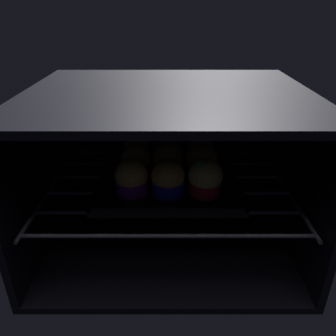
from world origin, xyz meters
TOP-DOWN VIEW (x-y plane):
  - oven_cavity at (0.00, 26.25)cm, footprint 59.00×47.00cm
  - oven_rack at (0.00, 22.00)cm, footprint 54.80×42.00cm
  - baking_tray at (0.00, 23.80)cm, footprint 31.59×31.59cm
  - muffin_row0_col0 at (-7.69, 16.03)cm, footprint 7.06×7.06cm
  - muffin_row0_col1 at (0.33, 15.74)cm, footprint 7.08×7.08cm
  - muffin_row0_col2 at (7.79, 15.72)cm, footprint 7.31×7.31cm
  - muffin_row1_col0 at (-7.43, 23.88)cm, footprint 6.79×6.79cm
  - muffin_row1_col1 at (0.01, 23.98)cm, footprint 7.25×7.25cm
  - muffin_row1_col2 at (7.74, 23.75)cm, footprint 7.38×7.38cm
  - muffin_row2_col0 at (-7.84, 31.48)cm, footprint 6.79×6.79cm
  - muffin_row2_col1 at (0.37, 31.76)cm, footprint 6.94×6.94cm
  - muffin_row2_col2 at (8.05, 31.25)cm, footprint 6.80×6.80cm

SIDE VIEW (x-z plane):
  - oven_rack at x=0.00cm, z-range 13.20..14.00cm
  - baking_tray at x=0.00cm, z-range 13.59..15.79cm
  - oven_cavity at x=0.00cm, z-range -1.50..35.50cm
  - muffin_row2_col2 at x=8.05cm, z-range 14.71..21.83cm
  - muffin_row2_col1 at x=0.37cm, z-range 14.72..22.27cm
  - muffin_row1_col2 at x=7.74cm, z-range 14.70..22.33cm
  - muffin_row2_col0 at x=-7.84cm, z-range 14.81..22.34cm
  - muffin_row0_col1 at x=0.33cm, z-range 14.77..22.39cm
  - muffin_row0_col0 at x=-7.69cm, z-range 14.80..22.42cm
  - muffin_row1_col0 at x=-7.43cm, z-range 14.75..22.52cm
  - muffin_row1_col1 at x=0.01cm, z-range 14.81..22.59cm
  - muffin_row0_col2 at x=7.79cm, z-range 14.62..22.94cm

